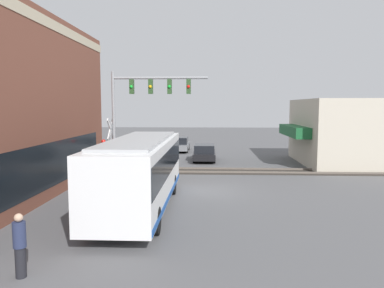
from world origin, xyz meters
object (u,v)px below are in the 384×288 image
(parked_car_grey, at_px, (180,145))
(pedestrian_by_lamp, at_px, (20,245))
(crossing_signal, at_px, (111,142))
(parked_car_black, at_px, (204,153))
(city_bus, at_px, (140,170))

(parked_car_grey, bearing_deg, pedestrian_by_lamp, 176.00)
(crossing_signal, relative_size, parked_car_black, 0.87)
(crossing_signal, distance_m, pedestrian_by_lamp, 14.24)
(pedestrian_by_lamp, bearing_deg, parked_car_black, -11.95)
(city_bus, relative_size, parked_car_grey, 2.21)
(city_bus, height_order, parked_car_black, city_bus)
(city_bus, xyz_separation_m, crossing_signal, (7.34, 3.28, 0.56))
(city_bus, distance_m, parked_car_black, 15.07)
(parked_car_black, height_order, parked_car_grey, parked_car_grey)
(crossing_signal, relative_size, pedestrian_by_lamp, 2.18)
(crossing_signal, xyz_separation_m, parked_car_black, (7.46, -5.88, -1.65))
(crossing_signal, bearing_deg, parked_car_grey, -13.20)
(parked_car_grey, xyz_separation_m, pedestrian_by_lamp, (-28.08, 1.96, 0.21))
(parked_car_grey, bearing_deg, crossing_signal, 166.80)
(crossing_signal, bearing_deg, city_bus, -155.96)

